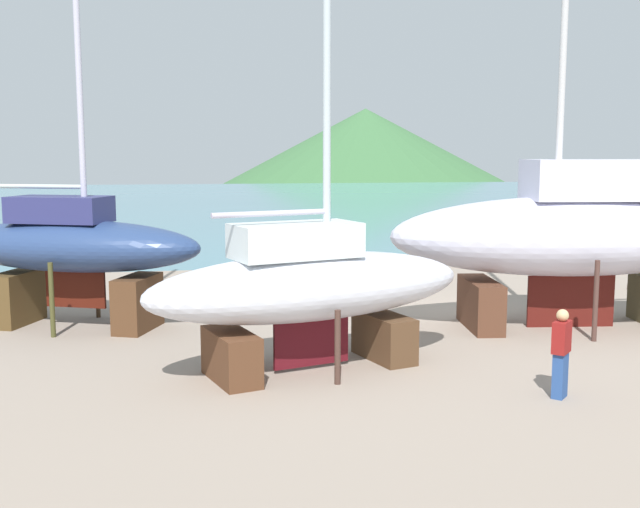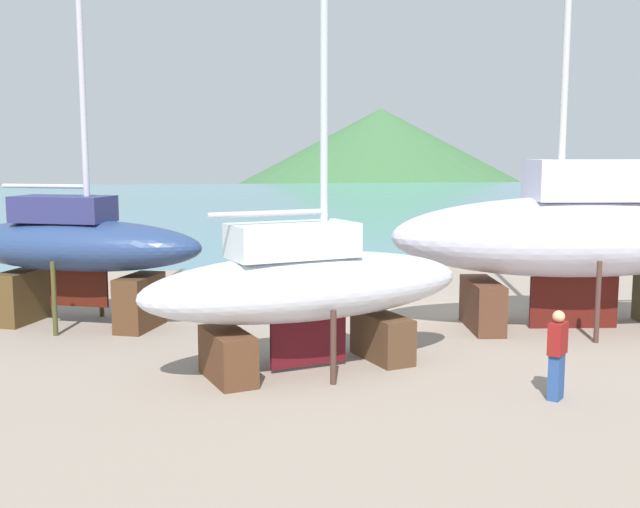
{
  "view_description": "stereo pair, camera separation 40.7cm",
  "coord_description": "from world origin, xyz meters",
  "px_view_note": "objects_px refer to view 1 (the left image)",
  "views": [
    {
      "loc": [
        -7.33,
        -19.52,
        4.43
      ],
      "look_at": [
        -4.28,
        -2.14,
        2.05
      ],
      "focal_mm": 42.4,
      "sensor_mm": 36.0,
      "label": 1
    },
    {
      "loc": [
        -6.93,
        -19.59,
        4.43
      ],
      "look_at": [
        -4.28,
        -2.14,
        2.05
      ],
      "focal_mm": 42.4,
      "sensor_mm": 36.0,
      "label": 2
    }
  ],
  "objects_px": {
    "sailboat_small_center": "(575,234)",
    "sailboat_large_starboard": "(73,249)",
    "sailboat_far_slipway": "(310,286)",
    "barrel_rust_mid": "(219,281)",
    "worker": "(561,352)",
    "barrel_rust_near": "(357,279)"
  },
  "relations": [
    {
      "from": "sailboat_far_slipway",
      "to": "barrel_rust_mid",
      "type": "relative_size",
      "value": 13.92
    },
    {
      "from": "barrel_rust_mid",
      "to": "sailboat_large_starboard",
      "type": "bearing_deg",
      "value": -134.73
    },
    {
      "from": "sailboat_large_starboard",
      "to": "barrel_rust_mid",
      "type": "bearing_deg",
      "value": 66.65
    },
    {
      "from": "sailboat_far_slipway",
      "to": "sailboat_large_starboard",
      "type": "bearing_deg",
      "value": 120.62
    },
    {
      "from": "barrel_rust_near",
      "to": "sailboat_small_center",
      "type": "bearing_deg",
      "value": -53.46
    },
    {
      "from": "barrel_rust_mid",
      "to": "sailboat_small_center",
      "type": "bearing_deg",
      "value": -34.78
    },
    {
      "from": "sailboat_large_starboard",
      "to": "sailboat_far_slipway",
      "type": "xyz_separation_m",
      "value": [
        5.3,
        -4.84,
        -0.27
      ]
    },
    {
      "from": "sailboat_large_starboard",
      "to": "barrel_rust_near",
      "type": "bearing_deg",
      "value": 45.3
    },
    {
      "from": "sailboat_large_starboard",
      "to": "worker",
      "type": "distance_m",
      "value": 12.08
    },
    {
      "from": "sailboat_small_center",
      "to": "sailboat_large_starboard",
      "type": "bearing_deg",
      "value": -3.17
    },
    {
      "from": "sailboat_large_starboard",
      "to": "worker",
      "type": "height_order",
      "value": "sailboat_large_starboard"
    },
    {
      "from": "sailboat_large_starboard",
      "to": "worker",
      "type": "relative_size",
      "value": 6.99
    },
    {
      "from": "worker",
      "to": "sailboat_small_center",
      "type": "bearing_deg",
      "value": 103.79
    },
    {
      "from": "worker",
      "to": "barrel_rust_mid",
      "type": "bearing_deg",
      "value": 160.79
    },
    {
      "from": "sailboat_small_center",
      "to": "sailboat_large_starboard",
      "type": "xyz_separation_m",
      "value": [
        -12.51,
        2.2,
        -0.37
      ]
    },
    {
      "from": "barrel_rust_mid",
      "to": "worker",
      "type": "bearing_deg",
      "value": -63.23
    },
    {
      "from": "sailboat_large_starboard",
      "to": "sailboat_small_center",
      "type": "bearing_deg",
      "value": 11.39
    },
    {
      "from": "sailboat_far_slipway",
      "to": "sailboat_small_center",
      "type": "bearing_deg",
      "value": 3.15
    },
    {
      "from": "barrel_rust_near",
      "to": "barrel_rust_mid",
      "type": "xyz_separation_m",
      "value": [
        -4.38,
        0.21,
        0.04
      ]
    },
    {
      "from": "sailboat_far_slipway",
      "to": "worker",
      "type": "xyz_separation_m",
      "value": [
        4.18,
        -2.56,
        -0.9
      ]
    },
    {
      "from": "sailboat_small_center",
      "to": "barrel_rust_mid",
      "type": "height_order",
      "value": "sailboat_small_center"
    },
    {
      "from": "worker",
      "to": "barrel_rust_mid",
      "type": "xyz_separation_m",
      "value": [
        -5.67,
        11.24,
        -0.41
      ]
    }
  ]
}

